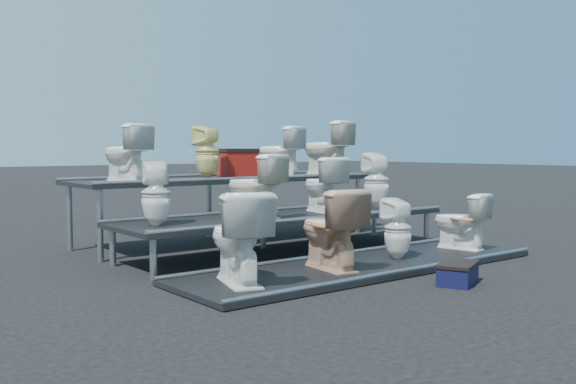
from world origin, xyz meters
TOP-DOWN VIEW (x-y plane):
  - ground at (0.00, 0.00)m, footprint 80.00×80.00m
  - tier_front at (0.00, -1.30)m, footprint 4.20×1.20m
  - tier_mid at (0.00, 0.00)m, footprint 4.20×1.20m
  - tier_back at (0.00, 1.30)m, footprint 4.20×1.20m
  - toilet_0 at (-1.56, -1.30)m, footprint 0.68×0.91m
  - toilet_1 at (-0.47, -1.30)m, footprint 0.57×0.85m
  - toilet_2 at (0.51, -1.30)m, footprint 0.34×0.34m
  - toilet_3 at (1.61, -1.30)m, footprint 0.48×0.71m
  - toilet_4 at (-1.70, 0.00)m, footprint 0.40×0.40m
  - toilet_5 at (-0.47, 0.00)m, footprint 0.58×0.80m
  - toilet_6 at (0.57, 0.00)m, footprint 0.50×0.73m
  - toilet_7 at (1.52, 0.00)m, footprint 0.43×0.43m
  - toilet_8 at (-1.46, 1.30)m, footprint 0.52×0.74m
  - toilet_9 at (-0.31, 1.30)m, footprint 0.37×0.37m
  - toilet_10 at (0.88, 1.30)m, footprint 0.58×0.77m
  - toilet_11 at (1.78, 1.30)m, footprint 0.61×0.86m
  - red_crate at (0.29, 1.49)m, footprint 0.53×0.45m
  - step_stool at (0.17, -2.35)m, footprint 0.55×0.46m

SIDE VIEW (x-z plane):
  - ground at x=0.00m, z-range 0.00..0.00m
  - tier_front at x=0.00m, z-range 0.00..0.06m
  - step_stool at x=0.17m, z-range 0.00..0.17m
  - tier_mid at x=0.00m, z-range 0.00..0.46m
  - toilet_2 at x=0.51m, z-range 0.06..0.72m
  - toilet_3 at x=1.61m, z-range 0.06..0.73m
  - tier_back at x=0.00m, z-range 0.00..0.86m
  - toilet_1 at x=-0.47m, z-range 0.06..0.86m
  - toilet_0 at x=-1.56m, z-range 0.06..0.89m
  - toilet_4 at x=-1.70m, z-range 0.46..1.13m
  - toilet_6 at x=0.57m, z-range 0.46..1.15m
  - toilet_5 at x=-0.47m, z-range 0.46..1.19m
  - toilet_7 at x=1.52m, z-range 0.46..1.20m
  - red_crate at x=0.29m, z-range 0.86..1.20m
  - toilet_8 at x=-1.46m, z-range 0.86..1.55m
  - toilet_9 at x=-0.31m, z-range 0.86..1.56m
  - toilet_10 at x=0.88m, z-range 0.86..1.56m
  - toilet_11 at x=1.78m, z-range 0.86..1.66m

